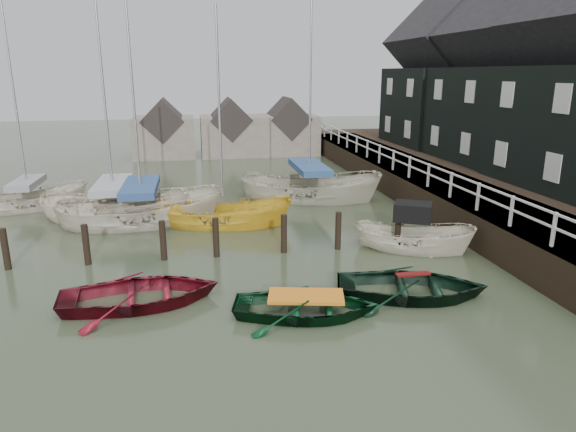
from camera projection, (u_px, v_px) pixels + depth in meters
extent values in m
plane|color=#2E3723|center=(262.00, 288.00, 15.39)|extent=(120.00, 120.00, 0.00)
cube|color=black|center=(420.00, 171.00, 26.13)|extent=(3.00, 32.00, 0.20)
cube|color=silver|center=(394.00, 151.00, 25.58)|extent=(0.06, 32.00, 0.06)
cube|color=silver|center=(393.00, 159.00, 25.69)|extent=(0.06, 32.00, 0.06)
cube|color=black|center=(515.00, 193.00, 27.46)|extent=(14.00, 38.00, 1.50)
cube|color=black|center=(502.00, 114.00, 28.27)|extent=(6.00, 7.00, 5.00)
cube|color=black|center=(511.00, 33.00, 27.12)|extent=(6.11, 7.14, 6.11)
cube|color=black|center=(443.00, 106.00, 34.90)|extent=(6.40, 7.00, 5.00)
cube|color=black|center=(448.00, 41.00, 33.75)|extent=(6.52, 7.14, 6.52)
cylinder|color=black|center=(6.00, 255.00, 16.71)|extent=(0.22, 0.22, 1.80)
cylinder|color=black|center=(87.00, 250.00, 17.14)|extent=(0.22, 0.22, 1.80)
cylinder|color=black|center=(163.00, 246.00, 17.58)|extent=(0.22, 0.22, 1.80)
cylinder|color=black|center=(216.00, 243.00, 17.89)|extent=(0.22, 0.22, 1.80)
cylinder|color=black|center=(284.00, 239.00, 18.30)|extent=(0.22, 0.22, 1.80)
cylinder|color=black|center=(338.00, 236.00, 18.65)|extent=(0.22, 0.22, 1.80)
cylinder|color=black|center=(398.00, 233.00, 19.05)|extent=(0.22, 0.22, 1.80)
cube|color=#665B51|center=(164.00, 137.00, 38.92)|extent=(4.50, 4.00, 3.00)
cube|color=#282321|center=(163.00, 120.00, 38.57)|extent=(3.18, 4.08, 3.18)
cube|color=#665B51|center=(230.00, 136.00, 39.78)|extent=(4.50, 4.00, 3.00)
cube|color=#282321|center=(230.00, 119.00, 39.43)|extent=(3.18, 4.08, 3.18)
cube|color=#665B51|center=(287.00, 134.00, 40.56)|extent=(4.50, 4.00, 3.00)
cube|color=#282321|center=(287.00, 118.00, 40.21)|extent=(3.18, 4.08, 3.18)
imported|color=maroon|center=(142.00, 304.00, 14.34)|extent=(4.62, 3.50, 0.90)
imported|color=black|center=(306.00, 315.00, 13.68)|extent=(4.33, 3.50, 0.79)
imported|color=black|center=(411.00, 296.00, 14.82)|extent=(4.93, 4.08, 0.89)
imported|color=beige|center=(412.00, 250.00, 18.63)|extent=(4.53, 3.40, 1.65)
cube|color=black|center=(413.00, 212.00, 18.44)|extent=(1.62, 1.49, 0.65)
imported|color=silver|center=(116.00, 219.00, 22.54)|extent=(7.16, 4.27, 2.60)
cylinder|color=#B2B2B7|center=(104.00, 95.00, 21.10)|extent=(0.10, 0.10, 7.83)
cube|color=#929398|center=(112.00, 185.00, 22.12)|extent=(3.93, 2.30, 0.30)
imported|color=beige|center=(143.00, 224.00, 21.94)|extent=(7.14, 3.17, 2.69)
cylinder|color=#B2B2B7|center=(133.00, 88.00, 20.42)|extent=(0.10, 0.10, 8.30)
cube|color=navy|center=(140.00, 187.00, 21.51)|extent=(3.92, 1.70, 0.30)
imported|color=gold|center=(223.00, 224.00, 21.81)|extent=(6.20, 3.42, 2.26)
cylinder|color=#B2B2B7|center=(219.00, 105.00, 20.46)|extent=(0.10, 0.10, 7.51)
imported|color=beige|center=(309.00, 199.00, 26.14)|extent=(7.73, 5.16, 2.80)
cylinder|color=#B2B2B7|center=(310.00, 83.00, 24.59)|extent=(0.10, 0.10, 8.44)
cube|color=navy|center=(309.00, 167.00, 25.70)|extent=(4.23, 2.79, 0.30)
imported|color=beige|center=(30.00, 209.00, 24.35)|extent=(5.68, 3.53, 2.06)
cylinder|color=#B2B2B7|center=(14.00, 96.00, 22.94)|extent=(0.10, 0.10, 8.19)
cube|color=gray|center=(26.00, 183.00, 24.02)|extent=(3.11, 1.90, 0.30)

